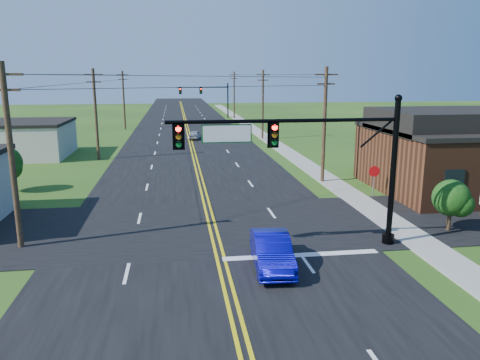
{
  "coord_description": "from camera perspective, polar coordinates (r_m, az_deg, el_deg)",
  "views": [
    {
      "loc": [
        -1.74,
        -13.21,
        8.38
      ],
      "look_at": [
        1.49,
        10.0,
        3.1
      ],
      "focal_mm": 35.0,
      "sensor_mm": 36.0,
      "label": 1
    }
  ],
  "objects": [
    {
      "name": "ground",
      "position": [
        15.74,
        -0.36,
        -19.46
      ],
      "size": [
        260.0,
        260.0,
        0.0
      ],
      "primitive_type": "plane",
      "color": "#1F4012",
      "rests_on": "ground"
    },
    {
      "name": "road_main",
      "position": [
        63.78,
        -6.31,
        5.09
      ],
      "size": [
        16.0,
        220.0,
        0.04
      ],
      "primitive_type": "cube",
      "color": "black",
      "rests_on": "ground"
    },
    {
      "name": "road_cross",
      "position": [
        26.62,
        -3.78,
        -5.63
      ],
      "size": [
        70.0,
        10.0,
        0.04
      ],
      "primitive_type": "cube",
      "color": "black",
      "rests_on": "ground"
    },
    {
      "name": "sidewalk",
      "position": [
        55.23,
        4.99,
        3.97
      ],
      "size": [
        2.0,
        160.0,
        0.08
      ],
      "primitive_type": "cube",
      "color": "gray",
      "rests_on": "ground"
    },
    {
      "name": "signal_mast_main",
      "position": [
        22.36,
        7.98,
        3.24
      ],
      "size": [
        11.3,
        0.6,
        7.48
      ],
      "color": "black",
      "rests_on": "ground"
    },
    {
      "name": "signal_mast_far",
      "position": [
        93.49,
        -4.19,
        10.32
      ],
      "size": [
        10.98,
        0.6,
        7.48
      ],
      "color": "black",
      "rests_on": "ground"
    },
    {
      "name": "brick_building",
      "position": [
        38.51,
        26.61,
        2.35
      ],
      "size": [
        14.2,
        11.2,
        4.7
      ],
      "color": "#542B18",
      "rests_on": "ground"
    },
    {
      "name": "cream_bldg_far",
      "position": [
        54.43,
        -26.43,
        4.49
      ],
      "size": [
        12.2,
        9.2,
        3.7
      ],
      "color": "beige",
      "rests_on": "ground"
    },
    {
      "name": "utility_pole_left_a",
      "position": [
        24.74,
        -26.12,
        2.9
      ],
      "size": [
        1.8,
        0.28,
        9.0
      ],
      "color": "#311F16",
      "rests_on": "ground"
    },
    {
      "name": "utility_pole_left_b",
      "position": [
        48.97,
        -17.18,
        7.86
      ],
      "size": [
        1.8,
        0.28,
        9.0
      ],
      "color": "#311F16",
      "rests_on": "ground"
    },
    {
      "name": "utility_pole_left_c",
      "position": [
        75.7,
        -13.99,
        9.56
      ],
      "size": [
        1.8,
        0.28,
        9.0
      ],
      "color": "#311F16",
      "rests_on": "ground"
    },
    {
      "name": "utility_pole_right_a",
      "position": [
        37.23,
        10.25,
        6.86
      ],
      "size": [
        1.8,
        0.28,
        9.0
      ],
      "color": "#311F16",
      "rests_on": "ground"
    },
    {
      "name": "utility_pole_right_b",
      "position": [
        62.4,
        2.79,
        9.33
      ],
      "size": [
        1.8,
        0.28,
        9.0
      ],
      "color": "#311F16",
      "rests_on": "ground"
    },
    {
      "name": "utility_pole_right_c",
      "position": [
        92.01,
        -0.72,
        10.42
      ],
      "size": [
        1.8,
        0.28,
        9.0
      ],
      "color": "#311F16",
      "rests_on": "ground"
    },
    {
      "name": "tree_right_back",
      "position": [
        43.42,
        16.33,
        4.54
      ],
      "size": [
        3.0,
        3.0,
        4.1
      ],
      "color": "#311F16",
      "rests_on": "ground"
    },
    {
      "name": "shrub_corner",
      "position": [
        27.85,
        24.34,
        -2.01
      ],
      "size": [
        2.0,
        2.0,
        2.86
      ],
      "color": "#311F16",
      "rests_on": "ground"
    },
    {
      "name": "tree_left",
      "position": [
        37.8,
        -26.73,
        1.87
      ],
      "size": [
        2.4,
        2.4,
        3.37
      ],
      "color": "#311F16",
      "rests_on": "ground"
    },
    {
      "name": "blue_car",
      "position": [
        20.93,
        3.89,
        -8.72
      ],
      "size": [
        1.89,
        4.61,
        1.49
      ],
      "primitive_type": "imported",
      "rotation": [
        0.0,
        0.0,
        -0.07
      ],
      "color": "#08079A",
      "rests_on": "ground"
    },
    {
      "name": "distant_car",
      "position": [
        62.48,
        -5.54,
        5.48
      ],
      "size": [
        1.94,
        3.63,
        1.18
      ],
      "primitive_type": "imported",
      "rotation": [
        0.0,
        0.0,
        2.98
      ],
      "color": "#B3B4B9",
      "rests_on": "ground"
    },
    {
      "name": "stop_sign",
      "position": [
        33.8,
        16.01,
        0.65
      ],
      "size": [
        0.79,
        0.13,
        2.23
      ],
      "rotation": [
        0.0,
        0.0,
        -0.1
      ],
      "color": "slate",
      "rests_on": "ground"
    }
  ]
}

